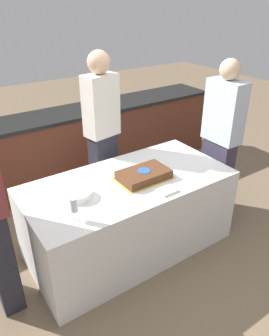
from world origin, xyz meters
The scene contains 10 objects.
ground_plane centered at (0.00, 0.00, 0.00)m, with size 14.00×14.00×0.00m, color #7A664C.
back_counter centered at (0.00, 1.53, 0.46)m, with size 4.40×0.58×0.92m.
dining_table centered at (0.00, 0.00, 0.37)m, with size 1.85×0.91×0.74m.
cake centered at (0.12, -0.05, 0.78)m, with size 0.48×0.32×0.08m.
plate_stack centered at (-0.49, 0.00, 0.77)m, with size 0.24×0.24×0.06m.
wine_glass centered at (-0.63, -0.26, 0.87)m, with size 0.06×0.06×0.19m.
side_plate_near_cake centered at (0.07, 0.27, 0.75)m, with size 0.21×0.21×0.00m.
utensil_pile centered at (0.16, -0.34, 0.75)m, with size 0.16×0.12×0.02m.
person_cutting_cake centered at (0.12, 0.67, 0.92)m, with size 0.36×0.26×1.74m.
person_seated_right centered at (1.14, 0.00, 0.86)m, with size 0.20×0.39×1.66m.
Camera 1 is at (-1.35, -2.07, 2.19)m, focal length 35.00 mm.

